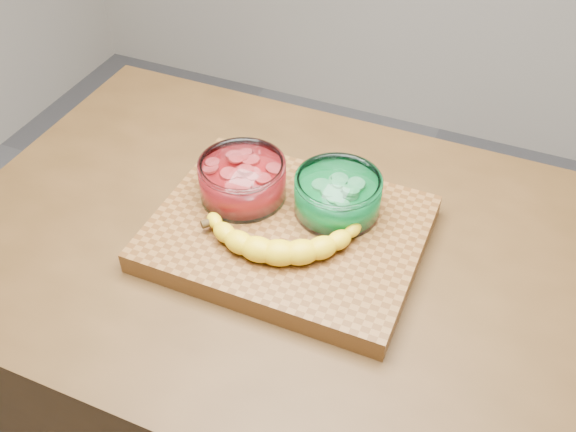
% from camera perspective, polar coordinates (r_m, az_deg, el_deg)
% --- Properties ---
extents(counter, '(1.20, 0.80, 0.90)m').
position_cam_1_polar(counter, '(1.47, 0.00, -14.67)').
color(counter, '#4A3016').
rests_on(counter, ground).
extents(cutting_board, '(0.45, 0.35, 0.04)m').
position_cam_1_polar(cutting_board, '(1.10, 0.00, -1.52)').
color(cutting_board, brown).
rests_on(cutting_board, counter).
extents(bowl_red, '(0.15, 0.15, 0.07)m').
position_cam_1_polar(bowl_red, '(1.13, -4.06, 3.23)').
color(bowl_red, white).
rests_on(bowl_red, cutting_board).
extents(bowl_green, '(0.15, 0.15, 0.07)m').
position_cam_1_polar(bowl_green, '(1.10, 4.43, 1.85)').
color(bowl_green, white).
rests_on(bowl_green, cutting_board).
extents(banana, '(0.28, 0.17, 0.04)m').
position_cam_1_polar(banana, '(1.05, -0.79, -1.36)').
color(banana, yellow).
rests_on(banana, cutting_board).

